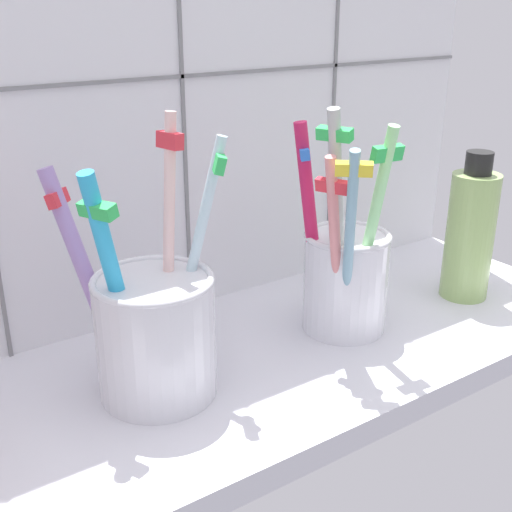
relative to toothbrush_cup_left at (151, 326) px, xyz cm
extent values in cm
cube|color=silver|center=(8.72, -0.51, -6.01)|extent=(64.00, 22.00, 2.00)
cube|color=white|center=(8.72, 11.49, 15.49)|extent=(64.00, 2.00, 45.00)
cube|color=gray|center=(8.72, 10.39, 15.49)|extent=(0.30, 0.20, 45.00)
cube|color=gray|center=(24.72, 10.39, 15.49)|extent=(0.30, 0.20, 45.00)
cube|color=gray|center=(8.72, 10.39, 15.18)|extent=(64.00, 0.20, 0.30)
cylinder|color=silver|center=(0.09, -0.06, -0.70)|extent=(8.22, 8.22, 8.61)
torus|color=silver|center=(0.09, -0.06, 3.60)|extent=(8.31, 8.31, 0.50)
cylinder|color=#A583C7|center=(-3.05, 3.06, 3.09)|extent=(4.61, 4.71, 15.70)
cube|color=#E5333F|center=(-4.14, 4.19, 8.78)|extent=(2.00, 1.98, 1.12)
cylinder|color=#2BAAE0|center=(-2.42, -0.82, 3.52)|extent=(4.59, 2.86, 16.48)
cube|color=green|center=(-3.51, -1.32, 9.33)|extent=(1.99, 2.70, 1.03)
cylinder|color=silver|center=(3.17, -0.96, 4.08)|extent=(4.93, 2.77, 17.56)
cube|color=green|center=(4.71, -1.66, 11.14)|extent=(1.76, 2.51, 1.26)
cylinder|color=#F8C8C2|center=(1.83, 0.39, 4.85)|extent=(2.38, 1.23, 18.98)
cube|color=#E5333F|center=(2.40, 0.52, 12.47)|extent=(1.25, 2.06, 1.12)
cylinder|color=silver|center=(17.34, -0.06, -0.91)|extent=(6.92, 6.92, 8.20)
torus|color=silver|center=(17.34, -0.06, 3.19)|extent=(7.07, 7.07, 0.50)
cylinder|color=#79A6B9|center=(14.72, -3.54, 3.48)|extent=(4.36, 4.77, 16.41)
cube|color=yellow|center=(13.41, -5.01, 10.19)|extent=(2.51, 2.36, 1.10)
cylinder|color=#B7B7B8|center=(15.24, -1.58, 4.63)|extent=(4.31, 2.66, 18.65)
cube|color=green|center=(14.06, -2.13, 12.02)|extent=(1.99, 2.77, 1.02)
cylinder|color=pink|center=(14.49, -2.36, 3.05)|extent=(4.04, 2.36, 15.48)
cube|color=#E5333F|center=(13.49, -2.79, 8.46)|extent=(1.72, 2.62, 1.04)
cylinder|color=#A1F09F|center=(17.21, -3.12, 4.07)|extent=(1.38, 4.63, 17.54)
cube|color=green|center=(17.06, -4.46, 10.69)|extent=(2.55, 1.14, 1.21)
cylinder|color=#CB1D51|center=(14.51, 0.67, 3.92)|extent=(3.28, 2.56, 17.18)
cube|color=blue|center=(13.85, 1.07, 10.13)|extent=(1.90, 2.42, 0.88)
cylinder|color=#97BA6B|center=(30.86, -2.02, 0.81)|extent=(4.30, 4.30, 11.63)
cylinder|color=black|center=(30.86, -2.02, 7.62)|extent=(2.36, 2.36, 2.00)
camera|label=1|loc=(-16.62, -37.22, 21.10)|focal=45.98mm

